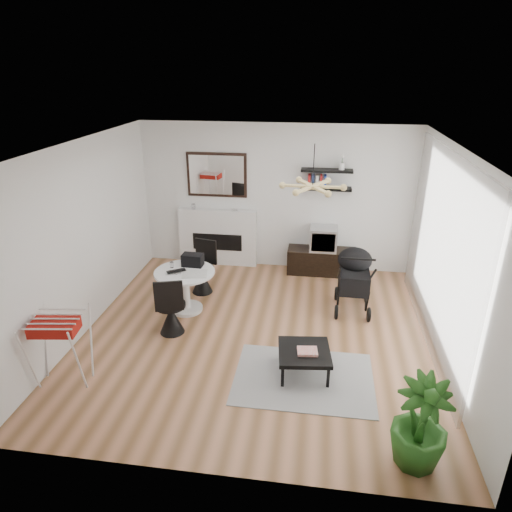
# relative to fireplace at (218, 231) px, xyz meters

# --- Properties ---
(floor) EXTENTS (5.00, 5.00, 0.00)m
(floor) POSITION_rel_fireplace_xyz_m (1.10, -2.42, -0.69)
(floor) COLOR brown
(floor) RESTS_ON ground
(ceiling) EXTENTS (5.00, 5.00, 0.00)m
(ceiling) POSITION_rel_fireplace_xyz_m (1.10, -2.42, 2.01)
(ceiling) COLOR white
(ceiling) RESTS_ON wall_back
(wall_back) EXTENTS (5.00, 0.00, 5.00)m
(wall_back) POSITION_rel_fireplace_xyz_m (1.10, 0.08, 0.66)
(wall_back) COLOR white
(wall_back) RESTS_ON floor
(wall_left) EXTENTS (0.00, 5.00, 5.00)m
(wall_left) POSITION_rel_fireplace_xyz_m (-1.40, -2.42, 0.66)
(wall_left) COLOR white
(wall_left) RESTS_ON floor
(wall_right) EXTENTS (0.00, 5.00, 5.00)m
(wall_right) POSITION_rel_fireplace_xyz_m (3.60, -2.42, 0.66)
(wall_right) COLOR white
(wall_right) RESTS_ON floor
(sheer_curtain) EXTENTS (0.04, 3.60, 2.60)m
(sheer_curtain) POSITION_rel_fireplace_xyz_m (3.50, -2.22, 0.66)
(sheer_curtain) COLOR white
(sheer_curtain) RESTS_ON wall_right
(fireplace) EXTENTS (1.50, 0.17, 2.16)m
(fireplace) POSITION_rel_fireplace_xyz_m (0.00, 0.00, 0.00)
(fireplace) COLOR white
(fireplace) RESTS_ON floor
(shelf_lower) EXTENTS (0.90, 0.25, 0.04)m
(shelf_lower) POSITION_rel_fireplace_xyz_m (2.00, -0.05, 0.91)
(shelf_lower) COLOR black
(shelf_lower) RESTS_ON wall_back
(shelf_upper) EXTENTS (0.90, 0.25, 0.04)m
(shelf_upper) POSITION_rel_fireplace_xyz_m (2.00, -0.05, 1.23)
(shelf_upper) COLOR black
(shelf_upper) RESTS_ON wall_back
(pendant_lamp) EXTENTS (0.90, 0.90, 0.10)m
(pendant_lamp) POSITION_rel_fireplace_xyz_m (1.80, -2.12, 1.46)
(pendant_lamp) COLOR tan
(pendant_lamp) RESTS_ON ceiling
(tv_console) EXTENTS (1.26, 0.44, 0.47)m
(tv_console) POSITION_rel_fireplace_xyz_m (2.00, -0.15, -0.45)
(tv_console) COLOR black
(tv_console) RESTS_ON floor
(crt_tv) EXTENTS (0.49, 0.43, 0.43)m
(crt_tv) POSITION_rel_fireplace_xyz_m (2.01, -0.16, 0.00)
(crt_tv) COLOR #B8B8BB
(crt_tv) RESTS_ON tv_console
(dining_table) EXTENTS (0.94, 0.94, 0.68)m
(dining_table) POSITION_rel_fireplace_xyz_m (-0.11, -1.88, -0.23)
(dining_table) COLOR white
(dining_table) RESTS_ON floor
(laptop) EXTENTS (0.35, 0.32, 0.02)m
(laptop) POSITION_rel_fireplace_xyz_m (-0.20, -1.97, 0.01)
(laptop) COLOR black
(laptop) RESTS_ON dining_table
(black_bag) EXTENTS (0.33, 0.21, 0.19)m
(black_bag) POSITION_rel_fireplace_xyz_m (-0.03, -1.66, 0.10)
(black_bag) COLOR black
(black_bag) RESTS_ON dining_table
(newspaper) EXTENTS (0.43, 0.37, 0.01)m
(newspaper) POSITION_rel_fireplace_xyz_m (0.08, -1.96, 0.00)
(newspaper) COLOR silver
(newspaper) RESTS_ON dining_table
(drinking_glass) EXTENTS (0.06, 0.06, 0.09)m
(drinking_glass) POSITION_rel_fireplace_xyz_m (-0.34, -1.78, 0.05)
(drinking_glass) COLOR white
(drinking_glass) RESTS_ON dining_table
(chair_far) EXTENTS (0.45, 0.47, 0.90)m
(chair_far) POSITION_rel_fireplace_xyz_m (-0.01, -1.21, -0.40)
(chair_far) COLOR black
(chair_far) RESTS_ON floor
(chair_near) EXTENTS (0.47, 0.48, 0.92)m
(chair_near) POSITION_rel_fireplace_xyz_m (-0.13, -2.56, -0.40)
(chair_near) COLOR black
(chair_near) RESTS_ON floor
(drying_rack) EXTENTS (0.68, 0.65, 0.92)m
(drying_rack) POSITION_rel_fireplace_xyz_m (-1.08, -3.82, -0.20)
(drying_rack) COLOR white
(drying_rack) RESTS_ON floor
(stroller) EXTENTS (0.56, 0.91, 1.09)m
(stroller) POSITION_rel_fireplace_xyz_m (2.50, -1.43, -0.22)
(stroller) COLOR black
(stroller) RESTS_ON floor
(rug) EXTENTS (1.73, 1.25, 0.01)m
(rug) POSITION_rel_fireplace_xyz_m (1.83, -3.35, -0.68)
(rug) COLOR gray
(rug) RESTS_ON floor
(coffee_table) EXTENTS (0.71, 0.71, 0.33)m
(coffee_table) POSITION_rel_fireplace_xyz_m (1.82, -3.23, -0.38)
(coffee_table) COLOR black
(coffee_table) RESTS_ON rug
(magazines) EXTENTS (0.27, 0.22, 0.04)m
(magazines) POSITION_rel_fireplace_xyz_m (1.86, -3.27, -0.33)
(magazines) COLOR #DD4537
(magazines) RESTS_ON coffee_table
(potted_plant) EXTENTS (0.64, 0.64, 0.97)m
(potted_plant) POSITION_rel_fireplace_xyz_m (2.97, -4.49, -0.20)
(potted_plant) COLOR #225819
(potted_plant) RESTS_ON floor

